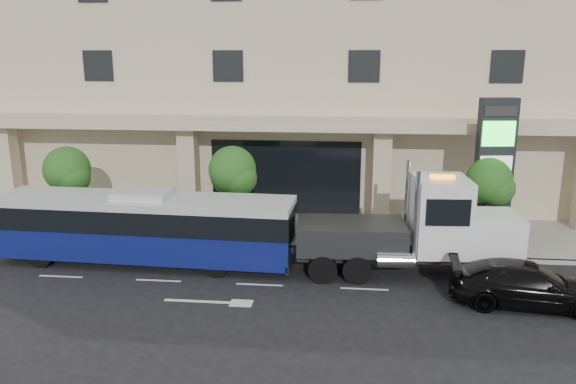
# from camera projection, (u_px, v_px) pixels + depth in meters

# --- Properties ---
(ground) EXTENTS (120.00, 120.00, 0.00)m
(ground) POSITION_uv_depth(u_px,v_px,m) (265.00, 270.00, 22.96)
(ground) COLOR black
(ground) RESTS_ON ground
(sidewalk) EXTENTS (120.00, 6.00, 0.15)m
(sidewalk) POSITION_uv_depth(u_px,v_px,m) (279.00, 231.00, 27.78)
(sidewalk) COLOR gray
(sidewalk) RESTS_ON ground
(curb) EXTENTS (120.00, 0.30, 0.15)m
(curb) POSITION_uv_depth(u_px,v_px,m) (271.00, 252.00, 24.88)
(curb) COLOR gray
(curb) RESTS_ON ground
(convention_center) EXTENTS (60.00, 17.60, 20.00)m
(convention_center) POSITION_uv_depth(u_px,v_px,m) (298.00, 32.00, 35.47)
(convention_center) COLOR beige
(convention_center) RESTS_ON ground
(tree_left) EXTENTS (2.27, 2.20, 4.22)m
(tree_left) POSITION_uv_depth(u_px,v_px,m) (68.00, 173.00, 26.68)
(tree_left) COLOR #422B19
(tree_left) RESTS_ON sidewalk
(tree_mid) EXTENTS (2.28, 2.20, 4.38)m
(tree_mid) POSITION_uv_depth(u_px,v_px,m) (233.00, 173.00, 25.85)
(tree_mid) COLOR #422B19
(tree_mid) RESTS_ON sidewalk
(tree_right) EXTENTS (2.10, 2.00, 4.04)m
(tree_right) POSITION_uv_depth(u_px,v_px,m) (489.00, 184.00, 24.76)
(tree_right) COLOR #422B19
(tree_right) RESTS_ON sidewalk
(city_bus) EXTENTS (12.61, 3.14, 3.17)m
(city_bus) POSITION_uv_depth(u_px,v_px,m) (145.00, 226.00, 23.43)
(city_bus) COLOR black
(city_bus) RESTS_ON ground
(tow_truck) EXTENTS (9.84, 2.87, 4.47)m
(tow_truck) POSITION_uv_depth(u_px,v_px,m) (417.00, 230.00, 22.14)
(tow_truck) COLOR #2D3033
(tow_truck) RESTS_ON ground
(black_sedan) EXTENTS (5.46, 2.62, 1.53)m
(black_sedan) POSITION_uv_depth(u_px,v_px,m) (527.00, 285.00, 19.61)
(black_sedan) COLOR black
(black_sedan) RESTS_ON ground
(signage_pylon) EXTENTS (1.71, 0.81, 6.60)m
(signage_pylon) POSITION_uv_depth(u_px,v_px,m) (494.00, 171.00, 25.27)
(signage_pylon) COLOR black
(signage_pylon) RESTS_ON sidewalk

